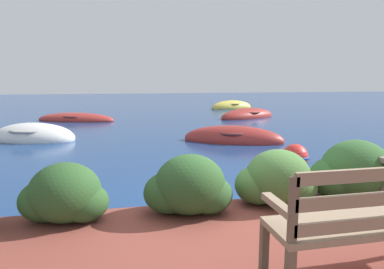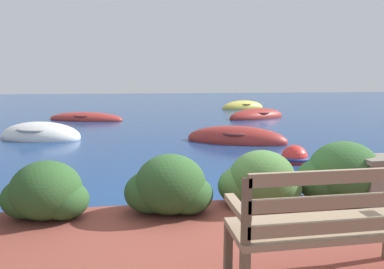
{
  "view_description": "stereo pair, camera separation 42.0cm",
  "coord_description": "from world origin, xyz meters",
  "views": [
    {
      "loc": [
        -1.35,
        -3.98,
        1.73
      ],
      "look_at": [
        0.32,
        3.82,
        0.45
      ],
      "focal_mm": 32.0,
      "sensor_mm": 36.0,
      "label": 1
    },
    {
      "loc": [
        -0.93,
        -4.06,
        1.73
      ],
      "look_at": [
        0.32,
        3.82,
        0.45
      ],
      "focal_mm": 32.0,
      "sensor_mm": 36.0,
      "label": 2
    }
  ],
  "objects": [
    {
      "name": "rowboat_nearest",
      "position": [
        1.77,
        5.09,
        0.07
      ],
      "size": [
        2.97,
        2.16,
        0.8
      ],
      "rotation": [
        0.0,
        0.0,
        2.67
      ],
      "color": "#9E2D28",
      "rests_on": "ground_plane"
    },
    {
      "name": "park_bench",
      "position": [
        0.44,
        -1.89,
        0.7
      ],
      "size": [
        1.48,
        0.48,
        0.93
      ],
      "rotation": [
        0.0,
        0.0,
        0.04
      ],
      "color": "brown",
      "rests_on": "patio_terrace"
    },
    {
      "name": "rowboat_outer",
      "position": [
        -3.17,
        11.2,
        0.05
      ],
      "size": [
        3.54,
        2.19,
        0.61
      ],
      "rotation": [
        0.0,
        0.0,
        5.92
      ],
      "color": "#9E2D28",
      "rests_on": "ground_plane"
    },
    {
      "name": "rowboat_distant",
      "position": [
        5.31,
        15.76,
        0.07
      ],
      "size": [
        2.94,
        1.77,
        0.87
      ],
      "rotation": [
        0.0,
        0.0,
        3.41
      ],
      "color": "#DBC64C",
      "rests_on": "ground_plane"
    },
    {
      "name": "hedge_clump_right",
      "position": [
        0.51,
        -0.25,
        0.52
      ],
      "size": [
        1.0,
        0.72,
        0.68
      ],
      "color": "#426B33",
      "rests_on": "patio_terrace"
    },
    {
      "name": "hedge_clump_centre",
      "position": [
        -0.6,
        -0.32,
        0.52
      ],
      "size": [
        1.01,
        0.73,
        0.69
      ],
      "color": "#284C23",
      "rests_on": "patio_terrace"
    },
    {
      "name": "rowboat_mid",
      "position": [
        -3.81,
        6.55,
        0.08
      ],
      "size": [
        2.79,
        2.07,
        0.88
      ],
      "rotation": [
        0.0,
        0.0,
        2.79
      ],
      "color": "silver",
      "rests_on": "ground_plane"
    },
    {
      "name": "hedge_clump_left",
      "position": [
        -1.96,
        -0.26,
        0.5
      ],
      "size": [
        0.95,
        0.68,
        0.65
      ],
      "color": "#284C23",
      "rests_on": "patio_terrace"
    },
    {
      "name": "hedge_clump_far_right",
      "position": [
        1.58,
        -0.25,
        0.55
      ],
      "size": [
        1.12,
        0.8,
        0.76
      ],
      "color": "#2D5628",
      "rests_on": "patio_terrace"
    },
    {
      "name": "ground_plane",
      "position": [
        0.0,
        0.0,
        0.0
      ],
      "size": [
        80.0,
        80.0,
        0.0
      ],
      "color": "navy"
    },
    {
      "name": "mooring_buoy",
      "position": [
        2.32,
        2.59,
        0.1
      ],
      "size": [
        0.61,
        0.61,
        0.55
      ],
      "color": "red",
      "rests_on": "ground_plane"
    },
    {
      "name": "rowboat_far",
      "position": [
        4.43,
        10.84,
        0.07
      ],
      "size": [
        3.31,
        2.38,
        0.78
      ],
      "rotation": [
        0.0,
        0.0,
        3.58
      ],
      "color": "#9E2D28",
      "rests_on": "ground_plane"
    }
  ]
}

